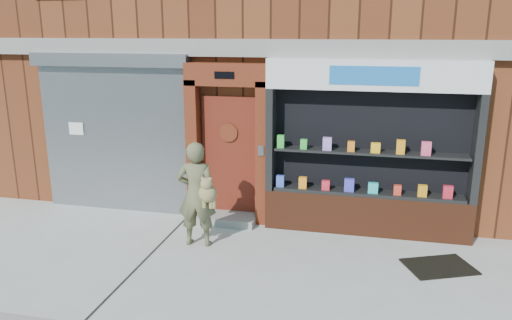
% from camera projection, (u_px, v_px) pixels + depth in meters
% --- Properties ---
extents(ground, '(80.00, 80.00, 0.00)m').
position_uv_depth(ground, '(243.00, 268.00, 7.46)').
color(ground, '#9E9E99').
rests_on(ground, ground).
extents(building, '(12.00, 8.16, 8.00)m').
position_uv_depth(building, '(303.00, 6.00, 12.09)').
color(building, '#592814').
rests_on(building, ground).
extents(shutter_bay, '(3.10, 0.30, 3.04)m').
position_uv_depth(shutter_bay, '(115.00, 124.00, 9.48)').
color(shutter_bay, gray).
rests_on(shutter_bay, ground).
extents(red_door_bay, '(1.52, 0.58, 2.90)m').
position_uv_depth(red_door_bay, '(228.00, 144.00, 9.00)').
color(red_door_bay, '#511C0D').
rests_on(red_door_bay, ground).
extents(pharmacy_bay, '(3.50, 0.41, 3.00)m').
position_uv_depth(pharmacy_bay, '(369.00, 157.00, 8.45)').
color(pharmacy_bay, '#5C2915').
rests_on(pharmacy_bay, ground).
extents(woman, '(0.70, 0.48, 1.75)m').
position_uv_depth(woman, '(197.00, 194.00, 8.07)').
color(woman, brown).
rests_on(woman, ground).
extents(doormat, '(1.16, 1.01, 0.02)m').
position_uv_depth(doormat, '(439.00, 267.00, 7.49)').
color(doormat, black).
rests_on(doormat, ground).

